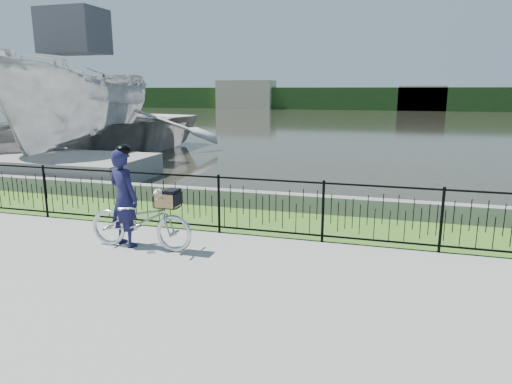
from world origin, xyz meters
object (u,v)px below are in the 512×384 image
(bicycle_rig, at_px, (141,220))
(cyclist, at_px, (124,197))
(dock, at_px, (3,164))
(boat_near, at_px, (80,108))
(boat_far, at_px, (88,127))

(bicycle_rig, height_order, cyclist, cyclist)
(dock, bearing_deg, boat_near, 77.75)
(cyclist, bearing_deg, boat_near, 130.10)
(boat_near, bearing_deg, bicycle_rig, -48.72)
(cyclist, relative_size, boat_near, 0.17)
(boat_near, relative_size, boat_far, 0.82)
(boat_near, xyz_separation_m, boat_far, (-0.69, 1.35, -0.84))
(dock, height_order, boat_near, boat_near)
(boat_near, bearing_deg, cyclist, -49.90)
(bicycle_rig, height_order, boat_near, boat_near)
(dock, xyz_separation_m, boat_far, (0.01, 4.58, 0.83))
(cyclist, bearing_deg, boat_far, 128.50)
(dock, relative_size, bicycle_rig, 5.18)
(bicycle_rig, xyz_separation_m, boat_far, (-8.00, 9.68, 0.67))
(bicycle_rig, bearing_deg, cyclist, 169.20)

